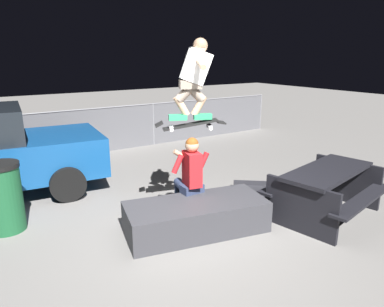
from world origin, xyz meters
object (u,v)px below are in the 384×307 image
at_px(person_sitting_on_ledge, 190,174).
at_px(kicker_ramp, 272,191).
at_px(ledge_box_main, 196,217).
at_px(skater_airborne, 194,76).
at_px(picnic_table_back, 326,185).
at_px(skateboard, 190,125).
at_px(trash_bin, 4,197).

xyz_separation_m(person_sitting_on_ledge, kicker_ramp, (1.75, -0.03, -0.65)).
bearing_deg(kicker_ramp, ledge_box_main, -167.94).
relative_size(skater_airborne, picnic_table_back, 0.58).
bearing_deg(kicker_ramp, skateboard, 178.93).
relative_size(skater_airborne, kicker_ramp, 0.83).
relative_size(picnic_table_back, trash_bin, 1.95).
bearing_deg(ledge_box_main, person_sitting_on_ledge, 68.98).
height_order(skateboard, picnic_table_back, skateboard).
bearing_deg(skateboard, person_sitting_on_ledge, -160.78).
bearing_deg(ledge_box_main, kicker_ramp, 12.06).
relative_size(person_sitting_on_ledge, kicker_ramp, 0.94).
bearing_deg(person_sitting_on_ledge, skateboard, 19.22).
xyz_separation_m(person_sitting_on_ledge, picnic_table_back, (1.79, -1.08, -0.20)).
distance_m(skateboard, picnic_table_back, 2.28).
relative_size(skateboard, skater_airborne, 0.91).
distance_m(ledge_box_main, person_sitting_on_ledge, 0.67).
bearing_deg(trash_bin, person_sitting_on_ledge, -23.70).
bearing_deg(trash_bin, kicker_ramp, -14.60).
xyz_separation_m(person_sitting_on_ledge, skateboard, (0.02, 0.01, 0.74)).
bearing_deg(person_sitting_on_ledge, picnic_table_back, -30.98).
bearing_deg(ledge_box_main, trash_bin, 146.33).
distance_m(person_sitting_on_ledge, trash_bin, 2.63).
height_order(ledge_box_main, person_sitting_on_ledge, person_sitting_on_ledge).
distance_m(skater_airborne, picnic_table_back, 2.60).
height_order(person_sitting_on_ledge, skateboard, skateboard).
xyz_separation_m(skater_airborne, trash_bin, (-2.47, 1.07, -1.63)).
bearing_deg(picnic_table_back, ledge_box_main, 161.86).
bearing_deg(skateboard, kicker_ramp, -1.07).
height_order(skater_airborne, picnic_table_back, skater_airborne).
bearing_deg(skateboard, picnic_table_back, -31.41).
distance_m(person_sitting_on_ledge, picnic_table_back, 2.10).
relative_size(kicker_ramp, trash_bin, 1.37).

